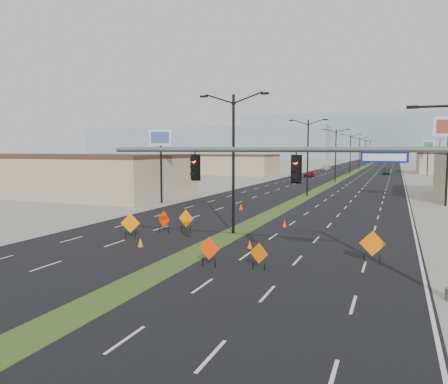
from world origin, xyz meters
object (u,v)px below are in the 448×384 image
at_px(streetlight_6, 370,152).
at_px(construction_sign_5, 373,245).
at_px(car_left, 309,174).
at_px(cone_0, 140,242).
at_px(signal_mast, 338,180).
at_px(construction_sign_3, 209,250).
at_px(car_mid, 386,171).
at_px(cone_2, 284,224).
at_px(streetlight_3, 350,153).
at_px(construction_sign_4, 259,255).
at_px(car_far, 326,168).
at_px(construction_sign_2, 186,219).
at_px(pole_sign_east_far, 428,147).
at_px(construction_sign_1, 164,220).
at_px(cone_3, 241,207).
at_px(streetlight_5, 365,152).
at_px(streetlight_4, 359,152).
at_px(streetlight_0, 233,159).
at_px(cone_1, 250,244).
at_px(construction_sign_0, 130,224).
at_px(streetlight_1, 308,155).
at_px(pole_sign_west, 161,144).
at_px(streetlight_2, 336,153).

bearing_deg(streetlight_6, construction_sign_5, -86.75).
relative_size(car_left, cone_0, 6.62).
bearing_deg(signal_mast, construction_sign_3, 171.31).
xyz_separation_m(signal_mast, car_mid, (-0.01, 96.75, -4.04)).
relative_size(signal_mast, cone_2, 28.24).
xyz_separation_m(streetlight_3, construction_sign_4, (4.58, -92.61, -4.60)).
xyz_separation_m(car_far, construction_sign_2, (5.30, -103.52, 0.31)).
height_order(streetlight_3, pole_sign_east_far, streetlight_3).
height_order(construction_sign_5, cone_2, construction_sign_5).
height_order(construction_sign_1, cone_3, construction_sign_1).
distance_m(streetlight_5, construction_sign_1, 141.90).
bearing_deg(streetlight_4, cone_3, -92.10).
distance_m(car_mid, cone_3, 75.62).
height_order(car_mid, construction_sign_4, car_mid).
bearing_deg(cone_2, streetlight_0, -124.72).
relative_size(construction_sign_2, cone_1, 3.29).
height_order(car_mid, cone_0, car_mid).
xyz_separation_m(car_left, car_far, (-1.24, 33.70, 0.04)).
xyz_separation_m(car_far, construction_sign_4, (13.20, -111.12, 0.10)).
xyz_separation_m(construction_sign_3, cone_1, (0.61, 4.91, -0.68)).
bearing_deg(cone_3, signal_mast, -61.07).
distance_m(streetlight_6, pole_sign_east_far, 84.13).
xyz_separation_m(construction_sign_1, cone_2, (7.56, 5.80, -0.70)).
bearing_deg(streetlight_4, car_left, -99.70).
bearing_deg(signal_mast, car_mid, 90.01).
relative_size(streetlight_3, pole_sign_east_far, 1.21).
bearing_deg(cone_1, cone_3, 111.18).
bearing_deg(construction_sign_0, car_far, 75.94).
height_order(construction_sign_1, pole_sign_east_far, pole_sign_east_far).
bearing_deg(car_mid, cone_3, -103.39).
xyz_separation_m(streetlight_6, cone_0, (-3.92, -174.20, -5.12)).
distance_m(streetlight_1, pole_sign_west, 19.70).
bearing_deg(construction_sign_1, cone_0, -61.14).
distance_m(streetlight_3, car_far, 20.96).
bearing_deg(construction_sign_1, construction_sign_4, -17.94).
bearing_deg(cone_0, streetlight_6, 88.71).
height_order(streetlight_2, pole_sign_west, streetlight_2).
relative_size(streetlight_4, construction_sign_5, 5.53).
xyz_separation_m(streetlight_6, construction_sign_0, (-5.85, -172.41, -4.36)).
distance_m(car_mid, construction_sign_3, 95.97).
xyz_separation_m(construction_sign_0, pole_sign_east_far, (23.58, 90.18, 5.65)).
relative_size(construction_sign_4, construction_sign_5, 0.78).
relative_size(cone_1, pole_sign_west, 0.06).
xyz_separation_m(construction_sign_3, cone_3, (-5.67, 21.12, -0.61)).
bearing_deg(streetlight_1, car_left, 100.26).
bearing_deg(signal_mast, streetlight_3, 95.20).
xyz_separation_m(streetlight_3, cone_3, (-3.67, -71.88, -5.09)).
height_order(streetlight_3, cone_2, streetlight_3).
relative_size(streetlight_4, pole_sign_west, 1.19).
bearing_deg(streetlight_0, construction_sign_4, -61.97).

